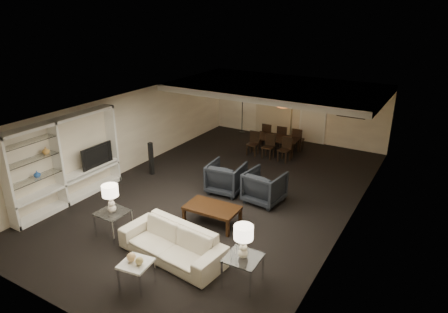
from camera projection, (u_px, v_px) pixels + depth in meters
floor at (224, 192)px, 11.47m from camera, size 11.00×11.00×0.00m
ceiling at (224, 107)px, 10.56m from camera, size 7.00×11.00×0.02m
wall_back at (296, 108)px, 15.43m from camera, size 7.00×0.02×2.50m
wall_front at (55, 252)px, 6.61m from camera, size 7.00×0.02×2.50m
wall_left at (129, 132)px, 12.68m from camera, size 0.02×11.00×2.50m
wall_right at (352, 178)px, 9.36m from camera, size 0.02×11.00×2.50m
ceiling_soffit at (277, 88)px, 13.40m from camera, size 7.00×4.00×0.20m
curtains at (274, 107)px, 15.81m from camera, size 1.50×0.12×2.40m
door at (313, 116)px, 15.14m from camera, size 0.90×0.05×2.10m
painting at (352, 108)px, 14.29m from camera, size 0.95×0.04×0.65m
media_unit at (66, 162)px, 10.53m from camera, size 0.38×3.40×2.35m
pendant_light at (284, 103)px, 13.44m from camera, size 0.52×0.52×0.24m
sofa at (172, 243)px, 8.45m from camera, size 2.47×1.18×0.70m
coffee_table at (212, 215)px, 9.77m from camera, size 1.34×0.81×0.47m
armchair_left at (226, 178)px, 11.34m from camera, size 1.03×1.06×0.89m
armchair_right at (264, 187)px, 10.77m from camera, size 1.04×1.07×0.89m
side_table_left at (114, 223)px, 9.27m from camera, size 0.68×0.68×0.61m
side_table_right at (243, 270)px, 7.66m from camera, size 0.68×0.68×0.61m
table_lamp_left at (111, 199)px, 9.03m from camera, size 0.38×0.38×0.68m
table_lamp_right at (243, 242)px, 7.42m from camera, size 0.42×0.42×0.68m
marble_table at (137, 275)px, 7.59m from camera, size 0.61×0.61×0.55m
gold_gourd_a at (131, 257)px, 7.51m from camera, size 0.17×0.17×0.17m
gold_gourd_b at (139, 261)px, 7.42m from camera, size 0.15×0.15×0.15m
television at (94, 155)px, 11.30m from camera, size 1.06×0.14×0.61m
vase_blue at (37, 174)px, 9.84m from camera, size 0.17×0.17×0.18m
vase_amber at (46, 151)px, 9.93m from camera, size 0.18×0.18×0.19m
floor_speaker at (151, 159)px, 12.48m from camera, size 0.13×0.13×1.05m
dining_table at (276, 145)px, 14.38m from camera, size 1.66×0.99×0.57m
chair_nl at (253, 144)px, 14.09m from camera, size 0.41×0.41×0.84m
chair_nm at (268, 147)px, 13.81m from camera, size 0.39×0.39×0.84m
chair_nr at (284, 150)px, 13.52m from camera, size 0.43×0.43×0.84m
chair_fl at (268, 134)px, 15.13m from camera, size 0.39×0.39×0.84m
chair_fm at (283, 136)px, 14.85m from camera, size 0.42×0.42×0.84m
chair_fr at (298, 139)px, 14.57m from camera, size 0.40×0.40×0.84m
floor_lamp at (242, 113)px, 16.38m from camera, size 0.32×0.32×1.69m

